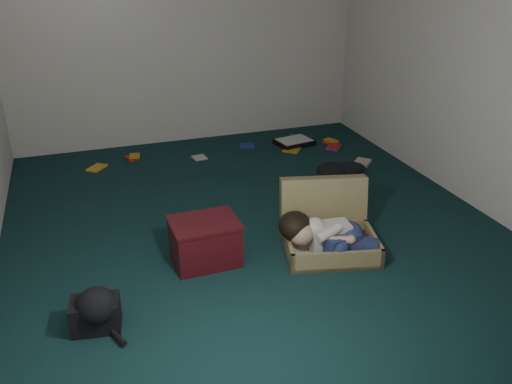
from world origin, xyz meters
TOP-DOWN VIEW (x-y plane):
  - floor at (0.00, 0.00)m, footprint 4.50×4.50m
  - wall_back at (0.00, 2.25)m, footprint 4.50×0.00m
  - wall_front at (0.00, -2.25)m, footprint 4.50×0.00m
  - wall_right at (2.00, 0.00)m, footprint 0.00×4.50m
  - suitcase at (0.45, -0.56)m, footprint 0.82×0.81m
  - person at (0.36, -0.72)m, footprint 0.71×0.48m
  - maroon_bin at (-0.51, -0.48)m, footprint 0.50×0.40m
  - backpack at (-1.33, -1.01)m, footprint 0.40×0.34m
  - clothing_pile at (1.15, 0.65)m, footprint 0.46×0.40m
  - paper_tray at (1.10, 1.68)m, footprint 0.47×0.38m
  - book_scatter at (0.66, 1.46)m, footprint 2.89×1.45m

SIDE VIEW (x-z plane):
  - floor at x=0.00m, z-range 0.00..0.00m
  - book_scatter at x=0.66m, z-range 0.00..0.02m
  - paper_tray at x=1.10m, z-range 0.00..0.06m
  - clothing_pile at x=1.15m, z-range 0.00..0.13m
  - backpack at x=-1.33m, z-range 0.00..0.22m
  - suitcase at x=0.45m, z-range -0.10..0.40m
  - maroon_bin at x=-0.51m, z-range 0.00..0.34m
  - person at x=0.36m, z-range 0.04..0.35m
  - wall_back at x=0.00m, z-range -0.95..3.55m
  - wall_front at x=0.00m, z-range -0.95..3.55m
  - wall_right at x=2.00m, z-range -0.95..3.55m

